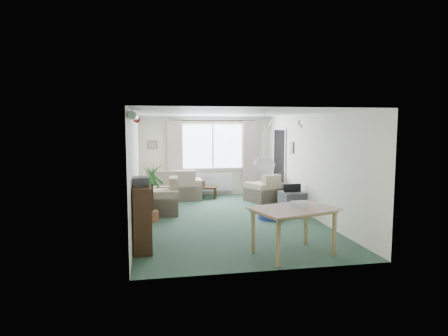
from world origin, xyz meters
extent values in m
plane|color=#284333|center=(0.00, 0.00, 0.00)|extent=(6.50, 6.50, 0.00)
cube|color=white|center=(0.20, 3.23, 1.50)|extent=(1.80, 0.03, 1.30)
cube|color=black|center=(0.20, 3.15, 2.27)|extent=(2.60, 0.03, 0.03)
cube|color=beige|center=(-0.95, 3.13, 1.27)|extent=(0.45, 0.08, 2.00)
cube|color=beige|center=(1.35, 3.13, 1.27)|extent=(0.45, 0.08, 2.00)
cube|color=white|center=(0.20, 3.19, 0.40)|extent=(1.20, 0.10, 0.55)
cube|color=black|center=(1.99, 2.20, 1.00)|extent=(0.03, 0.95, 2.00)
sphere|color=white|center=(0.20, -2.30, 1.48)|extent=(0.36, 0.36, 0.36)
cylinder|color=#196626|center=(-1.92, -2.30, 2.28)|extent=(1.60, 1.60, 0.12)
sphere|color=silver|center=(1.30, 0.90, 2.22)|extent=(0.20, 0.20, 0.20)
sphere|color=silver|center=(1.60, -0.30, 2.22)|extent=(0.20, 0.20, 0.20)
cube|color=brown|center=(-1.60, 3.23, 1.55)|extent=(0.28, 0.03, 0.22)
cube|color=brown|center=(1.98, 1.20, 1.55)|extent=(0.03, 0.24, 0.30)
cube|color=beige|center=(-1.10, 2.75, 0.43)|extent=(1.77, 0.99, 0.87)
cube|color=beige|center=(1.48, 2.00, 0.39)|extent=(1.12, 1.09, 0.78)
cube|color=beige|center=(-1.50, 0.94, 0.44)|extent=(0.98, 1.03, 0.88)
cube|color=black|center=(-0.15, 2.75, 0.17)|extent=(0.86, 0.61, 0.35)
cube|color=brown|center=(-0.17, 2.74, 0.43)|extent=(0.12, 0.06, 0.16)
cube|color=black|center=(-1.84, -1.83, 0.56)|extent=(0.33, 0.92, 1.11)
cube|color=#333237|center=(-1.85, -1.76, 1.18)|extent=(0.29, 0.35, 0.14)
cylinder|color=#1B5024|center=(-1.65, 0.14, 0.66)|extent=(0.67, 0.67, 1.31)
cube|color=tan|center=(0.62, -2.60, 0.38)|extent=(1.41, 1.15, 0.77)
cube|color=white|center=(0.73, -2.57, 0.83)|extent=(0.27, 0.20, 0.12)
cube|color=#3C3C42|center=(1.70, 0.36, 0.26)|extent=(0.56, 0.61, 0.52)
cylinder|color=navy|center=(1.04, -0.10, 0.06)|extent=(0.78, 0.78, 0.13)
camera|label=1|loc=(-1.70, -8.72, 2.15)|focal=32.00mm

